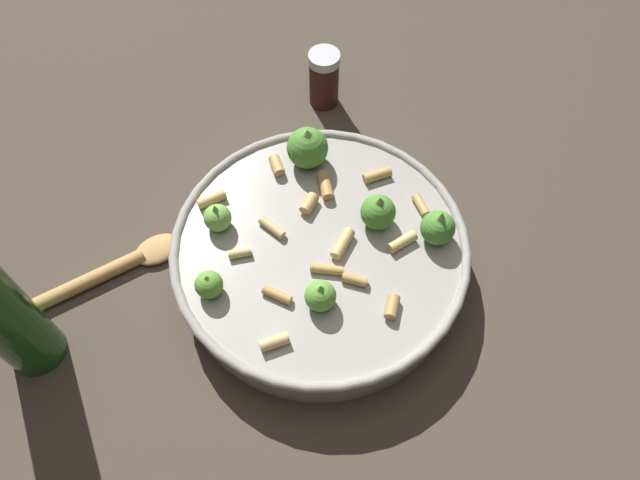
# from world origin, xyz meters

# --- Properties ---
(ground_plane) EXTENTS (2.40, 2.40, 0.00)m
(ground_plane) POSITION_xyz_m (0.00, 0.00, 0.00)
(ground_plane) COLOR #42382D
(cooking_pan) EXTENTS (0.31, 0.31, 0.10)m
(cooking_pan) POSITION_xyz_m (-0.00, 0.00, 0.03)
(cooking_pan) COLOR #9E9993
(cooking_pan) RESTS_ON ground
(pepper_shaker) EXTENTS (0.04, 0.04, 0.08)m
(pepper_shaker) POSITION_xyz_m (-0.25, -0.02, 0.04)
(pepper_shaker) COLOR #33140F
(pepper_shaker) RESTS_ON ground
(olive_oil_bottle) EXTENTS (0.06, 0.06, 0.20)m
(olive_oil_bottle) POSITION_xyz_m (0.12, -0.28, 0.08)
(olive_oil_bottle) COLOR #1E4C19
(olive_oil_bottle) RESTS_ON ground
(wooden_spoon) EXTENTS (0.15, 0.20, 0.02)m
(wooden_spoon) POSITION_xyz_m (0.04, -0.24, 0.01)
(wooden_spoon) COLOR #B2844C
(wooden_spoon) RESTS_ON ground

